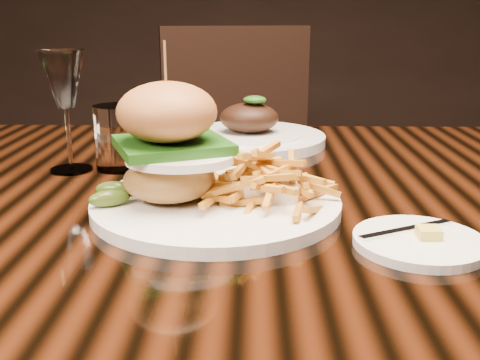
{
  "coord_description": "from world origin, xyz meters",
  "views": [
    {
      "loc": [
        -0.03,
        -0.76,
        0.98
      ],
      "look_at": [
        -0.04,
        -0.17,
        0.81
      ],
      "focal_mm": 42.0,
      "sensor_mm": 36.0,
      "label": 1
    }
  ],
  "objects_px": {
    "wine_glass": "(64,83)",
    "far_dish": "(249,135)",
    "dining_table": "(270,237)",
    "chair_far": "(243,167)",
    "burger_plate": "(208,169)"
  },
  "relations": [
    {
      "from": "burger_plate",
      "to": "far_dish",
      "type": "height_order",
      "value": "burger_plate"
    },
    {
      "from": "dining_table",
      "to": "far_dish",
      "type": "xyz_separation_m",
      "value": [
        -0.03,
        0.27,
        0.09
      ]
    },
    {
      "from": "burger_plate",
      "to": "wine_glass",
      "type": "relative_size",
      "value": 1.67
    },
    {
      "from": "burger_plate",
      "to": "far_dish",
      "type": "relative_size",
      "value": 1.08
    },
    {
      "from": "wine_glass",
      "to": "burger_plate",
      "type": "bearing_deg",
      "value": -37.85
    },
    {
      "from": "wine_glass",
      "to": "far_dish",
      "type": "height_order",
      "value": "wine_glass"
    },
    {
      "from": "burger_plate",
      "to": "wine_glass",
      "type": "xyz_separation_m",
      "value": [
        -0.23,
        0.18,
        0.08
      ]
    },
    {
      "from": "far_dish",
      "to": "dining_table",
      "type": "bearing_deg",
      "value": -83.09
    },
    {
      "from": "burger_plate",
      "to": "wine_glass",
      "type": "height_order",
      "value": "burger_plate"
    },
    {
      "from": "burger_plate",
      "to": "dining_table",
      "type": "bearing_deg",
      "value": 40.29
    },
    {
      "from": "far_dish",
      "to": "chair_far",
      "type": "relative_size",
      "value": 0.3
    },
    {
      "from": "dining_table",
      "to": "chair_far",
      "type": "relative_size",
      "value": 1.68
    },
    {
      "from": "wine_glass",
      "to": "far_dish",
      "type": "relative_size",
      "value": 0.65
    },
    {
      "from": "wine_glass",
      "to": "chair_far",
      "type": "distance_m",
      "value": 0.92
    },
    {
      "from": "chair_far",
      "to": "far_dish",
      "type": "bearing_deg",
      "value": -100.92
    }
  ]
}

